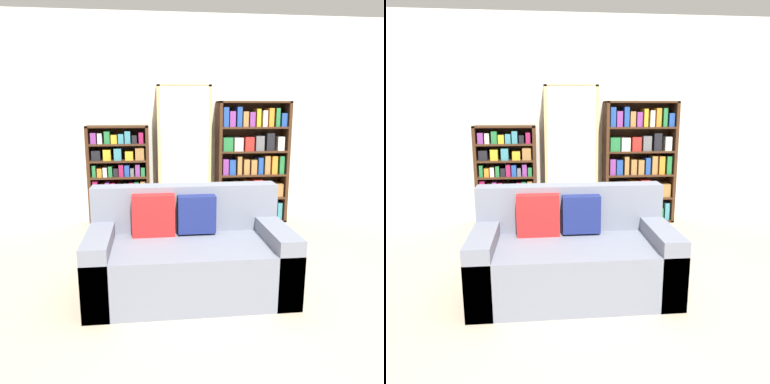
% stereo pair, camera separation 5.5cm
% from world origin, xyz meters
% --- Properties ---
extents(ground_plane, '(16.00, 16.00, 0.00)m').
position_xyz_m(ground_plane, '(0.00, 0.00, 0.00)').
color(ground_plane, tan).
extents(wall_back, '(6.46, 0.06, 2.70)m').
position_xyz_m(wall_back, '(0.00, 2.61, 1.35)').
color(wall_back, silver).
rests_on(wall_back, ground).
extents(couch, '(1.64, 0.87, 0.85)m').
position_xyz_m(couch, '(-0.29, 0.47, 0.30)').
color(couch, slate).
rests_on(couch, ground).
extents(bookshelf_left, '(0.78, 0.32, 1.30)m').
position_xyz_m(bookshelf_left, '(-0.99, 2.40, 0.64)').
color(bookshelf_left, '#3D2314').
rests_on(bookshelf_left, ground).
extents(display_cabinet, '(0.68, 0.36, 1.80)m').
position_xyz_m(display_cabinet, '(-0.15, 2.38, 0.89)').
color(display_cabinet, tan).
rests_on(display_cabinet, ground).
extents(bookshelf_right, '(0.95, 0.32, 1.61)m').
position_xyz_m(bookshelf_right, '(0.76, 2.40, 0.78)').
color(bookshelf_right, '#3D2314').
rests_on(bookshelf_right, ground).
extents(wine_bottle, '(0.08, 0.08, 0.38)m').
position_xyz_m(wine_bottle, '(0.54, 1.54, 0.16)').
color(wine_bottle, black).
rests_on(wine_bottle, ground).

